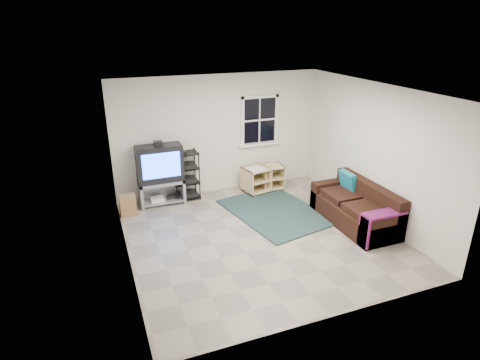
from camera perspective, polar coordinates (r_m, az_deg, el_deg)
name	(u,v)px	position (r m, az deg, el deg)	size (l,w,h in m)	color
room	(259,123)	(9.09, 2.78, 8.05)	(4.60, 4.62, 4.60)	gray
tv_unit	(160,170)	(8.45, -11.31, 1.45)	(0.93, 0.47, 1.37)	#93939B
av_rack	(186,178)	(8.68, -7.69, 0.24)	(0.54, 0.39, 1.08)	black
side_table_left	(271,176)	(9.25, 4.48, 0.62)	(0.52, 0.52, 0.56)	#D6B983
side_table_right	(255,178)	(9.00, 2.18, 0.30)	(0.61, 0.61, 0.60)	#D6B983
sofa	(356,209)	(7.93, 16.20, -3.95)	(0.83, 1.87, 0.86)	black
shag_rug	(275,211)	(8.20, 5.05, -4.46)	(1.58, 2.17, 0.03)	black
paper_bag	(128,205)	(8.26, -15.64, -3.46)	(0.31, 0.20, 0.44)	olive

